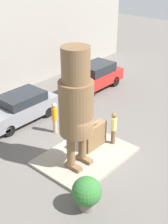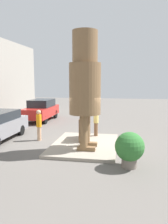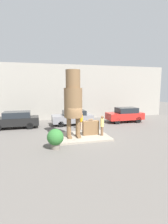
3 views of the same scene
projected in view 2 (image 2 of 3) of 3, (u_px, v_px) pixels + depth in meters
The scene contains 8 objects.
ground_plane at pixel (85, 146), 10.85m from camera, with size 60.00×60.00×0.00m, color #605B56.
pedestal at pixel (85, 145), 10.84m from camera, with size 4.25×3.13×0.14m.
statue_figure at pixel (85, 81), 9.66m from camera, with size 1.41×1.41×5.22m.
giant_suitcase at pixel (85, 128), 11.53m from camera, with size 1.34×0.40×1.34m.
tourist at pixel (96, 120), 12.20m from camera, with size 0.28×0.28×1.65m.
parked_car_red at pixel (41, 109), 17.78m from camera, with size 4.18×1.80×1.71m.
planter_pot at pixel (130, 148), 8.09m from camera, with size 1.10×1.10×1.35m.
worker_hivis at pixel (39, 124), 11.78m from camera, with size 0.28×0.28×1.68m.
Camera 2 is at (-10.35, -1.77, 3.22)m, focal length 35.00 mm.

